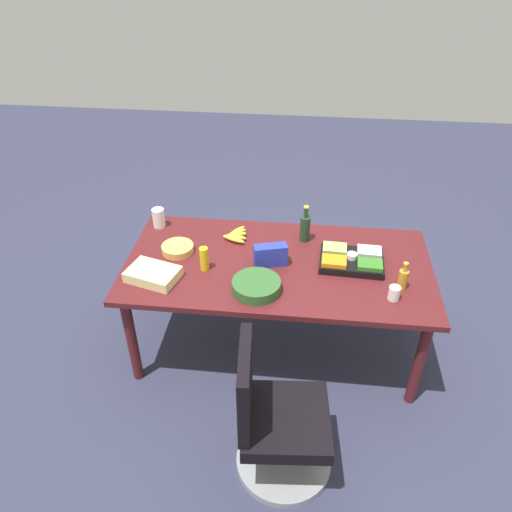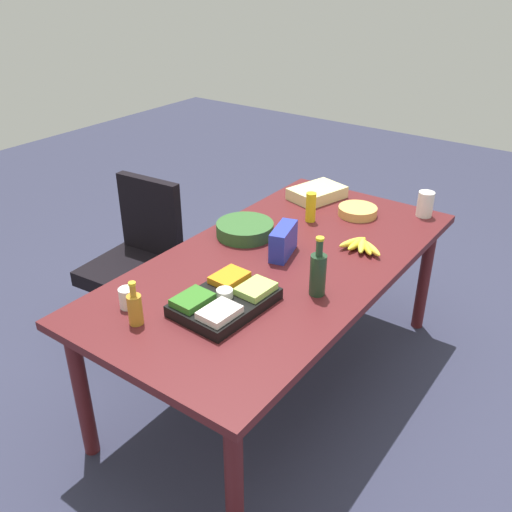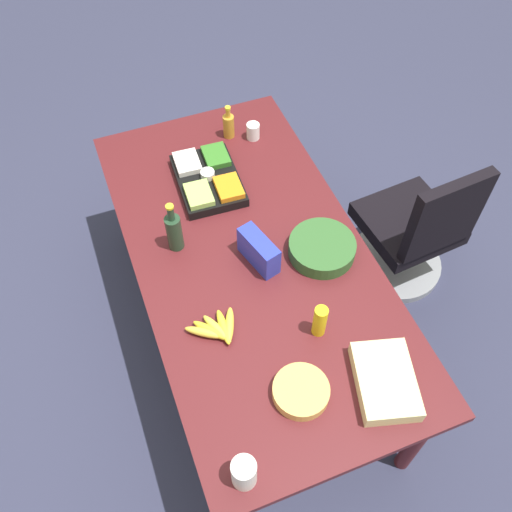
# 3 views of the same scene
# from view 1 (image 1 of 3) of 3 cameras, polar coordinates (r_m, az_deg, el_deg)

# --- Properties ---
(ground_plane) EXTENTS (10.00, 10.00, 0.00)m
(ground_plane) POSITION_cam_1_polar(r_m,az_deg,el_deg) (3.83, 2.26, -9.94)
(ground_plane) COLOR #30324A
(conference_table) EXTENTS (2.05, 1.04, 0.75)m
(conference_table) POSITION_cam_1_polar(r_m,az_deg,el_deg) (3.38, 2.53, -1.81)
(conference_table) COLOR #52191C
(conference_table) RESTS_ON ground
(office_chair) EXTENTS (0.56, 0.56, 0.93)m
(office_chair) POSITION_cam_1_polar(r_m,az_deg,el_deg) (2.91, 2.28, -18.97)
(office_chair) COLOR gray
(office_chair) RESTS_ON ground
(veggie_tray) EXTENTS (0.43, 0.32, 0.09)m
(veggie_tray) POSITION_cam_1_polar(r_m,az_deg,el_deg) (3.36, 10.93, -0.43)
(veggie_tray) COLOR black
(veggie_tray) RESTS_ON conference_table
(salad_bowl) EXTENTS (0.34, 0.34, 0.07)m
(salad_bowl) POSITION_cam_1_polar(r_m,az_deg,el_deg) (3.08, 0.04, -3.47)
(salad_bowl) COLOR #2F5B2A
(salad_bowl) RESTS_ON conference_table
(mayo_jar) EXTENTS (0.10, 0.10, 0.14)m
(mayo_jar) POSITION_cam_1_polar(r_m,az_deg,el_deg) (3.75, -11.14, 4.34)
(mayo_jar) COLOR white
(mayo_jar) RESTS_ON conference_table
(mustard_bottle) EXTENTS (0.06, 0.06, 0.17)m
(mustard_bottle) POSITION_cam_1_polar(r_m,az_deg,el_deg) (3.24, -5.99, -0.32)
(mustard_bottle) COLOR yellow
(mustard_bottle) RESTS_ON conference_table
(banana_bunch) EXTENTS (0.17, 0.24, 0.04)m
(banana_bunch) POSITION_cam_1_polar(r_m,az_deg,el_deg) (3.57, -2.39, 2.41)
(banana_bunch) COLOR yellow
(banana_bunch) RESTS_ON conference_table
(wine_bottle) EXTENTS (0.07, 0.07, 0.28)m
(wine_bottle) POSITION_cam_1_polar(r_m,az_deg,el_deg) (3.52, 5.66, 3.29)
(wine_bottle) COLOR #223C27
(wine_bottle) RESTS_ON conference_table
(chip_bowl) EXTENTS (0.22, 0.22, 0.05)m
(chip_bowl) POSITION_cam_1_polar(r_m,az_deg,el_deg) (3.47, -9.01, 0.86)
(chip_bowl) COLOR #E0AB56
(chip_bowl) RESTS_ON conference_table
(sheet_cake) EXTENTS (0.37, 0.30, 0.07)m
(sheet_cake) POSITION_cam_1_polar(r_m,az_deg,el_deg) (3.24, -11.75, -2.07)
(sheet_cake) COLOR beige
(sheet_cake) RESTS_ON conference_table
(paper_cup) EXTENTS (0.09, 0.09, 0.09)m
(paper_cup) POSITION_cam_1_polar(r_m,az_deg,el_deg) (3.12, 15.62, -4.13)
(paper_cup) COLOR white
(paper_cup) RESTS_ON conference_table
(chip_bag_blue) EXTENTS (0.23, 0.14, 0.15)m
(chip_bag_blue) POSITION_cam_1_polar(r_m,az_deg,el_deg) (3.28, 1.67, 0.09)
(chip_bag_blue) COLOR #2937B2
(chip_bag_blue) RESTS_ON conference_table
(dressing_bottle) EXTENTS (0.07, 0.07, 0.19)m
(dressing_bottle) POSITION_cam_1_polar(r_m,az_deg,el_deg) (3.21, 16.55, -2.49)
(dressing_bottle) COLOR #C28929
(dressing_bottle) RESTS_ON conference_table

